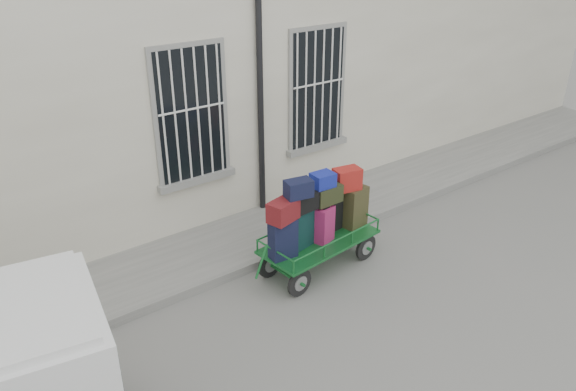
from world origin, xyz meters
The scene contains 4 objects.
ground centered at (0.00, 0.00, 0.00)m, with size 80.00×80.00×0.00m, color slate.
building centered at (0.00, 5.50, 3.00)m, with size 24.00×5.15×6.00m.
sidewalk centered at (0.00, 2.20, 0.07)m, with size 24.00×1.70×0.15m, color slate.
luggage_cart centered at (0.59, 0.83, 0.90)m, with size 2.36×1.08×1.72m.
Camera 1 is at (-4.49, -5.10, 5.08)m, focal length 35.00 mm.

